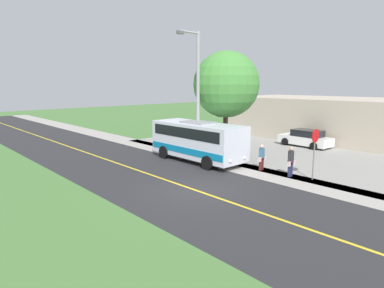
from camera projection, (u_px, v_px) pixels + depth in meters
name	position (u px, v px, depth m)	size (l,w,h in m)	color
ground_plane	(195.00, 190.00, 16.52)	(120.00, 120.00, 0.00)	#477238
road_surface	(195.00, 190.00, 16.52)	(8.00, 100.00, 0.01)	#28282B
sidewalk	(256.00, 172.00, 19.99)	(2.40, 100.00, 0.01)	#9E9991
parking_lot_surface	(354.00, 161.00, 22.62)	(14.00, 36.00, 0.01)	gray
road_centre_line	(195.00, 190.00, 16.52)	(0.16, 100.00, 0.00)	gold
shuttle_bus_front	(198.00, 139.00, 22.59)	(2.78, 7.26, 2.77)	silver
pedestrian_with_bags	(291.00, 161.00, 18.76)	(0.72, 0.34, 1.76)	#1E2347
pedestrian_waiting	(262.00, 157.00, 20.21)	(0.72, 0.34, 1.62)	#4C1919
stop_sign	(315.00, 146.00, 17.94)	(0.76, 0.07, 2.88)	slate
street_light_pole	(197.00, 91.00, 22.52)	(1.97, 0.24, 8.81)	#9E9EA3
parked_car_near	(306.00, 138.00, 28.03)	(2.19, 4.49, 1.45)	white
tree_curbside	(226.00, 85.00, 23.78)	(4.83, 4.83, 7.68)	#4C3826
commercial_building	(351.00, 119.00, 31.12)	(10.00, 23.12, 3.94)	#B7A893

